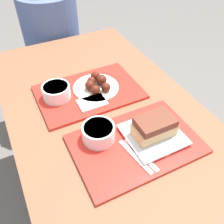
{
  "coord_description": "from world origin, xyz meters",
  "views": [
    {
      "loc": [
        -0.32,
        -0.68,
        1.48
      ],
      "look_at": [
        0.0,
        -0.04,
        0.81
      ],
      "focal_mm": 40.0,
      "sensor_mm": 36.0,
      "label": 1
    }
  ],
  "objects_px": {
    "person_seated_across": "(51,30)",
    "tray_near": "(136,144)",
    "tray_far": "(89,92)",
    "wings_plate_far": "(96,85)",
    "brisket_sandwich_plate": "(154,130)",
    "bowl_coleslaw_near": "(99,132)",
    "bowl_coleslaw_far": "(56,91)"
  },
  "relations": [
    {
      "from": "brisket_sandwich_plate",
      "to": "wings_plate_far",
      "type": "distance_m",
      "value": 0.37
    },
    {
      "from": "brisket_sandwich_plate",
      "to": "wings_plate_far",
      "type": "xyz_separation_m",
      "value": [
        -0.07,
        0.36,
        -0.02
      ]
    },
    {
      "from": "bowl_coleslaw_near",
      "to": "tray_far",
      "type": "bearing_deg",
      "value": 74.74
    },
    {
      "from": "tray_far",
      "to": "wings_plate_far",
      "type": "height_order",
      "value": "wings_plate_far"
    },
    {
      "from": "tray_near",
      "to": "brisket_sandwich_plate",
      "type": "height_order",
      "value": "brisket_sandwich_plate"
    },
    {
      "from": "tray_near",
      "to": "wings_plate_far",
      "type": "distance_m",
      "value": 0.36
    },
    {
      "from": "tray_far",
      "to": "bowl_coleslaw_far",
      "type": "xyz_separation_m",
      "value": [
        -0.14,
        0.02,
        0.04
      ]
    },
    {
      "from": "tray_far",
      "to": "bowl_coleslaw_near",
      "type": "height_order",
      "value": "bowl_coleslaw_near"
    },
    {
      "from": "tray_near",
      "to": "brisket_sandwich_plate",
      "type": "bearing_deg",
      "value": -2.34
    },
    {
      "from": "tray_near",
      "to": "person_seated_across",
      "type": "distance_m",
      "value": 1.14
    },
    {
      "from": "tray_near",
      "to": "wings_plate_far",
      "type": "xyz_separation_m",
      "value": [
        0.0,
        0.36,
        0.03
      ]
    },
    {
      "from": "bowl_coleslaw_near",
      "to": "bowl_coleslaw_far",
      "type": "distance_m",
      "value": 0.3
    },
    {
      "from": "tray_far",
      "to": "brisket_sandwich_plate",
      "type": "relative_size",
      "value": 2.26
    },
    {
      "from": "bowl_coleslaw_far",
      "to": "wings_plate_far",
      "type": "distance_m",
      "value": 0.18
    },
    {
      "from": "brisket_sandwich_plate",
      "to": "bowl_coleslaw_far",
      "type": "relative_size",
      "value": 1.67
    },
    {
      "from": "person_seated_across",
      "to": "bowl_coleslaw_near",
      "type": "bearing_deg",
      "value": -96.54
    },
    {
      "from": "tray_far",
      "to": "bowl_coleslaw_near",
      "type": "relative_size",
      "value": 3.79
    },
    {
      "from": "brisket_sandwich_plate",
      "to": "person_seated_across",
      "type": "bearing_deg",
      "value": 93.06
    },
    {
      "from": "person_seated_across",
      "to": "tray_near",
      "type": "bearing_deg",
      "value": -90.51
    },
    {
      "from": "tray_near",
      "to": "bowl_coleslaw_near",
      "type": "xyz_separation_m",
      "value": [
        -0.11,
        0.08,
        0.04
      ]
    },
    {
      "from": "bowl_coleslaw_near",
      "to": "bowl_coleslaw_far",
      "type": "height_order",
      "value": "same"
    },
    {
      "from": "bowl_coleslaw_far",
      "to": "person_seated_across",
      "type": "distance_m",
      "value": 0.79
    },
    {
      "from": "wings_plate_far",
      "to": "brisket_sandwich_plate",
      "type": "bearing_deg",
      "value": -79.34
    },
    {
      "from": "brisket_sandwich_plate",
      "to": "wings_plate_far",
      "type": "relative_size",
      "value": 0.96
    },
    {
      "from": "brisket_sandwich_plate",
      "to": "person_seated_across",
      "type": "distance_m",
      "value": 1.15
    },
    {
      "from": "brisket_sandwich_plate",
      "to": "wings_plate_far",
      "type": "bearing_deg",
      "value": 100.66
    },
    {
      "from": "tray_near",
      "to": "bowl_coleslaw_far",
      "type": "relative_size",
      "value": 3.79
    },
    {
      "from": "person_seated_across",
      "to": "tray_far",
      "type": "bearing_deg",
      "value": -93.37
    },
    {
      "from": "tray_near",
      "to": "person_seated_across",
      "type": "bearing_deg",
      "value": 89.49
    },
    {
      "from": "tray_far",
      "to": "wings_plate_far",
      "type": "distance_m",
      "value": 0.05
    },
    {
      "from": "bowl_coleslaw_near",
      "to": "person_seated_across",
      "type": "xyz_separation_m",
      "value": [
        0.12,
        1.06,
        -0.08
      ]
    },
    {
      "from": "brisket_sandwich_plate",
      "to": "bowl_coleslaw_far",
      "type": "height_order",
      "value": "brisket_sandwich_plate"
    }
  ]
}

